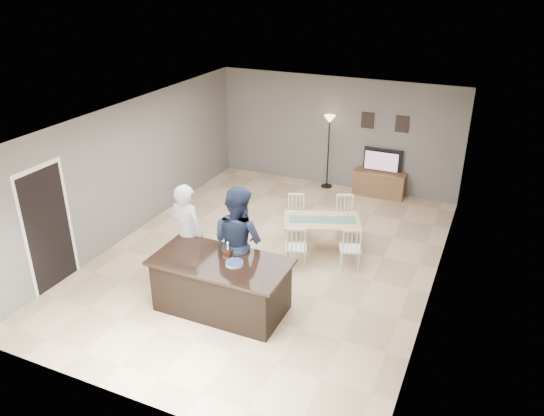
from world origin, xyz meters
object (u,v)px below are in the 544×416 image
at_px(woman, 187,234).
at_px(dining_table, 322,225).
at_px(plate_stack, 234,263).
at_px(television, 382,161).
at_px(floor_lamp, 329,132).
at_px(man, 238,242).
at_px(kitchen_island, 222,285).
at_px(birthday_cake, 228,253).
at_px(tv_console, 379,184).

distance_m(woman, dining_table, 2.63).
relative_size(plate_stack, dining_table, 0.14).
height_order(television, floor_lamp, floor_lamp).
xyz_separation_m(man, dining_table, (0.80, 1.90, -0.41)).
bearing_deg(dining_table, plate_stack, -124.74).
relative_size(kitchen_island, plate_stack, 7.63).
distance_m(birthday_cake, floor_lamp, 5.45).
relative_size(kitchen_island, tv_console, 1.79).
distance_m(man, plate_stack, 0.61).
bearing_deg(dining_table, man, -134.43).
relative_size(woman, man, 0.94).
distance_m(plate_stack, floor_lamp, 5.64).
bearing_deg(television, floor_lamp, 2.18).
relative_size(birthday_cake, plate_stack, 0.92).
distance_m(tv_console, television, 0.57).
height_order(woman, man, man).
bearing_deg(plate_stack, kitchen_island, 176.72).
bearing_deg(dining_table, floor_lamp, 85.02).
xyz_separation_m(birthday_cake, dining_table, (0.77, 2.29, -0.41)).
relative_size(man, dining_table, 0.97).
bearing_deg(kitchen_island, television, 77.99).
height_order(woman, plate_stack, woman).
distance_m(television, plate_stack, 5.73).
xyz_separation_m(woman, birthday_cake, (1.00, -0.39, 0.06)).
bearing_deg(kitchen_island, tv_console, 77.84).
relative_size(television, man, 0.47).
bearing_deg(tv_console, plate_stack, -99.64).
relative_size(tv_console, woman, 0.66).
bearing_deg(birthday_cake, kitchen_island, -107.76).
bearing_deg(birthday_cake, woman, 158.65).
relative_size(television, woman, 0.51).
height_order(kitchen_island, television, television).
bearing_deg(birthday_cake, plate_stack, -40.81).
height_order(birthday_cake, floor_lamp, floor_lamp).
xyz_separation_m(television, floor_lamp, (-1.32, -0.05, 0.55)).
height_order(man, birthday_cake, man).
distance_m(dining_table, floor_lamp, 3.38).
distance_m(tv_console, dining_table, 3.15).
xyz_separation_m(tv_console, dining_table, (-0.38, -3.12, 0.25)).
xyz_separation_m(kitchen_island, floor_lamp, (-0.12, 5.59, 0.95)).
bearing_deg(tv_console, woman, -113.18).
distance_m(kitchen_island, dining_table, 2.59).
height_order(kitchen_island, birthday_cake, birthday_cake).
height_order(tv_console, dining_table, dining_table).
height_order(kitchen_island, man, man).
height_order(woman, dining_table, woman).
bearing_deg(floor_lamp, television, 2.18).
bearing_deg(tv_console, dining_table, -96.87).
xyz_separation_m(television, woman, (-2.15, -5.09, 0.04)).
xyz_separation_m(tv_console, man, (-1.17, -5.02, 0.67)).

